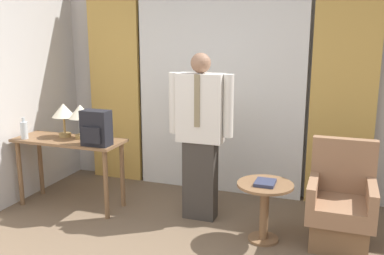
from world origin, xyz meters
The scene contains 13 objects.
wall_back centered at (0.00, 2.73, 1.35)m, with size 10.00×0.06×2.70m.
curtain_sheer_center centered at (0.00, 2.60, 1.29)m, with size 2.01×0.06×2.58m.
curtain_drape_left centered at (-1.39, 2.60, 1.29)m, with size 0.69×0.06×2.58m.
curtain_drape_right centered at (1.39, 2.60, 1.29)m, with size 0.69×0.06×2.58m.
desk centered at (-1.41, 1.58, 0.64)m, with size 1.22×0.47×0.77m.
table_lamp_left centered at (-1.51, 1.67, 1.05)m, with size 0.26×0.26×0.38m.
table_lamp_right centered at (-1.30, 1.67, 1.05)m, with size 0.26×0.26×0.38m.
bottle_near_edge centered at (-1.87, 1.43, 0.87)m, with size 0.08×0.08×0.24m.
backpack centered at (-0.97, 1.45, 0.95)m, with size 0.29×0.20×0.37m.
person centered at (0.05, 1.76, 0.93)m, with size 0.67×0.22×1.72m.
armchair centered at (1.44, 1.66, 0.34)m, with size 0.58×0.61×0.95m.
side_table centered at (0.78, 1.47, 0.38)m, with size 0.52×0.52×0.56m.
book centered at (0.78, 1.45, 0.58)m, with size 0.18×0.21×0.03m.
Camera 1 is at (1.38, -2.24, 1.92)m, focal length 40.00 mm.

